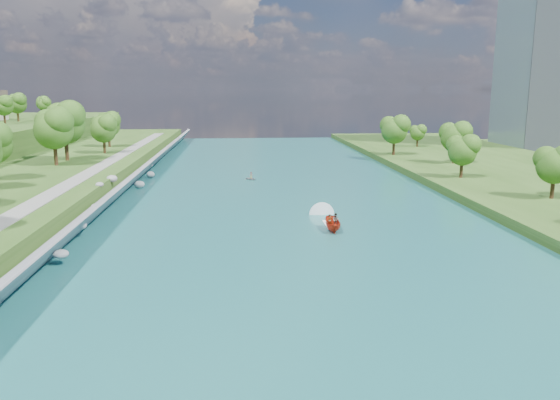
{
  "coord_description": "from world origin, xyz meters",
  "views": [
    {
      "loc": [
        -6.88,
        -60.48,
        17.56
      ],
      "look_at": [
        -1.22,
        13.49,
        2.5
      ],
      "focal_mm": 35.0,
      "sensor_mm": 36.0,
      "label": 1
    }
  ],
  "objects": [
    {
      "name": "motorboat",
      "position": [
        4.81,
        6.59,
        0.9
      ],
      "size": [
        3.6,
        19.12,
        2.18
      ],
      "rotation": [
        0.0,
        0.0,
        3.12
      ],
      "color": "#B0240E",
      "rests_on": "river_water"
    },
    {
      "name": "trees_ridge",
      "position": [
        -70.62,
        93.13,
        13.52
      ],
      "size": [
        20.43,
        64.77,
        10.86
      ],
      "color": "#1E4C14",
      "rests_on": "ridge_west"
    },
    {
      "name": "office_tower",
      "position": [
        82.5,
        95.0,
        30.0
      ],
      "size": [
        22.0,
        22.0,
        60.0
      ],
      "primitive_type": "cube",
      "color": "gray",
      "rests_on": "ground"
    },
    {
      "name": "river_water",
      "position": [
        0.0,
        20.0,
        0.05
      ],
      "size": [
        55.0,
        240.0,
        0.1
      ],
      "primitive_type": "cube",
      "color": "#18575E",
      "rests_on": "ground"
    },
    {
      "name": "raft",
      "position": [
        -4.46,
        45.82,
        0.44
      ],
      "size": [
        3.04,
        3.17,
        1.54
      ],
      "rotation": [
        0.0,
        0.0,
        0.66
      ],
      "color": "#989CA1",
      "rests_on": "river_water"
    },
    {
      "name": "riverside_path",
      "position": [
        -32.5,
        20.0,
        3.55
      ],
      "size": [
        3.0,
        200.0,
        0.1
      ],
      "primitive_type": "cube",
      "color": "gray",
      "rests_on": "berm_west"
    },
    {
      "name": "trees_east",
      "position": [
        37.03,
        43.78,
        6.43
      ],
      "size": [
        18.03,
        138.26,
        11.6
      ],
      "color": "#1E4C14",
      "rests_on": "berm_east"
    },
    {
      "name": "riprap_bank",
      "position": [
        -25.85,
        19.26,
        1.8
      ],
      "size": [
        4.66,
        236.0,
        4.4
      ],
      "color": "slate",
      "rests_on": "ground"
    },
    {
      "name": "ground",
      "position": [
        0.0,
        0.0,
        0.0
      ],
      "size": [
        260.0,
        260.0,
        0.0
      ],
      "primitive_type": "plane",
      "color": "#2D5119",
      "rests_on": "ground"
    }
  ]
}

